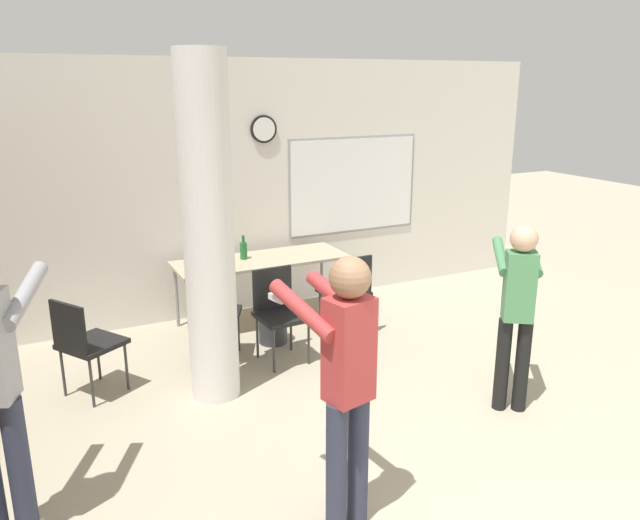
% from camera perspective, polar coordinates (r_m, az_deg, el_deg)
% --- Properties ---
extents(wall_back, '(8.00, 0.15, 2.80)m').
position_cam_1_polar(wall_back, '(7.02, -7.80, 6.42)').
color(wall_back, silver).
rests_on(wall_back, ground_plane).
extents(support_pillar, '(0.40, 0.40, 2.80)m').
position_cam_1_polar(support_pillar, '(5.00, -10.18, 2.41)').
color(support_pillar, white).
rests_on(support_pillar, ground_plane).
extents(folding_table, '(1.86, 0.68, 0.72)m').
position_cam_1_polar(folding_table, '(6.74, -5.41, -0.26)').
color(folding_table, tan).
rests_on(folding_table, ground_plane).
extents(bottle_on_table, '(0.08, 0.08, 0.26)m').
position_cam_1_polar(bottle_on_table, '(6.71, -7.00, 0.92)').
color(bottle_on_table, '#1E6B2D').
rests_on(bottle_on_table, folding_table).
extents(waste_bin, '(0.29, 0.29, 0.33)m').
position_cam_1_polar(waste_bin, '(6.35, -4.33, -6.11)').
color(waste_bin, '#38383D').
rests_on(waste_bin, ground_plane).
extents(chair_table_front, '(0.47, 0.47, 0.87)m').
position_cam_1_polar(chair_table_front, '(5.87, -3.79, -4.40)').
color(chair_table_front, black).
rests_on(chair_table_front, ground_plane).
extents(chair_near_pillar, '(0.61, 0.61, 0.87)m').
position_cam_1_polar(chair_near_pillar, '(5.51, -20.75, -6.85)').
color(chair_near_pillar, black).
rests_on(chair_near_pillar, ground_plane).
extents(chair_table_left, '(0.59, 0.59, 0.87)m').
position_cam_1_polar(chair_table_left, '(5.86, -9.62, -4.65)').
color(chair_table_left, black).
rests_on(chair_table_left, ground_plane).
extents(chair_table_right, '(0.47, 0.47, 0.87)m').
position_cam_1_polar(chair_table_right, '(6.41, 2.52, -2.59)').
color(chair_table_right, black).
rests_on(chair_table_right, ground_plane).
extents(person_playing_side, '(0.54, 0.63, 1.53)m').
position_cam_1_polar(person_playing_side, '(5.08, 17.59, -3.78)').
color(person_playing_side, black).
rests_on(person_playing_side, ground_plane).
extents(person_playing_front, '(0.47, 0.66, 1.67)m').
position_cam_1_polar(person_playing_front, '(3.53, 2.33, -10.42)').
color(person_playing_front, '#2D3347').
rests_on(person_playing_front, ground_plane).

